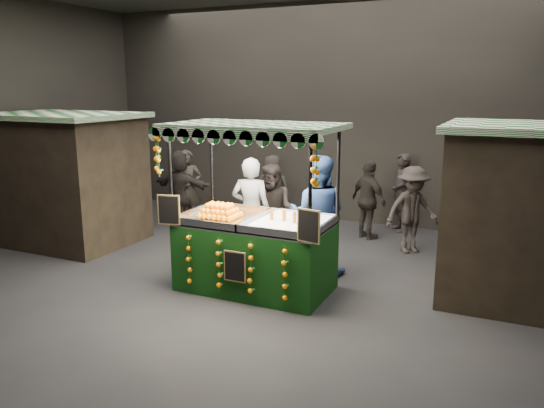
% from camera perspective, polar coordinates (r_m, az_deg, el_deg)
% --- Properties ---
extents(ground, '(12.00, 12.00, 0.00)m').
position_cam_1_polar(ground, '(8.59, -4.33, -8.97)').
color(ground, black).
rests_on(ground, ground).
extents(market_hall, '(12.10, 10.10, 5.05)m').
position_cam_1_polar(market_hall, '(8.00, -4.74, 14.20)').
color(market_hall, black).
rests_on(market_hall, ground).
extents(neighbour_stall_left, '(3.00, 2.20, 2.60)m').
position_cam_1_polar(neighbour_stall_left, '(11.67, -21.17, 2.62)').
color(neighbour_stall_left, black).
rests_on(neighbour_stall_left, ground).
extents(juice_stall, '(2.67, 1.57, 2.58)m').
position_cam_1_polar(juice_stall, '(8.30, -1.84, -3.86)').
color(juice_stall, black).
rests_on(juice_stall, ground).
extents(vendor_grey, '(0.78, 0.60, 1.92)m').
position_cam_1_polar(vendor_grey, '(9.50, -2.23, -0.78)').
color(vendor_grey, slate).
rests_on(vendor_grey, ground).
extents(vendor_blue, '(1.10, 0.93, 2.02)m').
position_cam_1_polar(vendor_blue, '(9.05, 4.87, -1.16)').
color(vendor_blue, navy).
rests_on(vendor_blue, ground).
extents(shopper_0, '(0.75, 0.69, 1.72)m').
position_cam_1_polar(shopper_0, '(12.35, -8.91, 1.71)').
color(shopper_0, '#2B2723').
rests_on(shopper_0, ground).
extents(shopper_1, '(0.87, 0.70, 1.74)m').
position_cam_1_polar(shopper_1, '(9.97, 0.15, -0.68)').
color(shopper_1, black).
rests_on(shopper_1, ground).
extents(shopper_2, '(1.02, 0.86, 1.63)m').
position_cam_1_polar(shopper_2, '(11.28, 10.18, 0.41)').
color(shopper_2, black).
rests_on(shopper_2, ground).
extents(shopper_3, '(1.22, 1.16, 1.66)m').
position_cam_1_polar(shopper_3, '(10.50, 14.61, -0.61)').
color(shopper_3, '#2D2624').
rests_on(shopper_3, ground).
extents(shopper_4, '(0.90, 0.71, 1.62)m').
position_cam_1_polar(shopper_4, '(12.18, 0.04, 1.45)').
color(shopper_4, black).
rests_on(shopper_4, ground).
extents(shopper_5, '(1.43, 1.57, 1.74)m').
position_cam_1_polar(shopper_5, '(10.96, 22.42, -0.42)').
color(shopper_5, '#2B2623').
rests_on(shopper_5, ground).
extents(shopper_6, '(0.65, 0.74, 1.71)m').
position_cam_1_polar(shopper_6, '(12.00, 13.50, 1.18)').
color(shopper_6, black).
rests_on(shopper_6, ground).
extents(shopper_7, '(1.61, 0.57, 1.72)m').
position_cam_1_polar(shopper_7, '(12.40, -9.59, 1.72)').
color(shopper_7, '#292421').
rests_on(shopper_7, ground).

